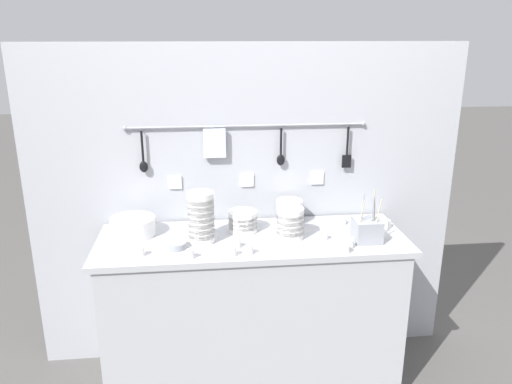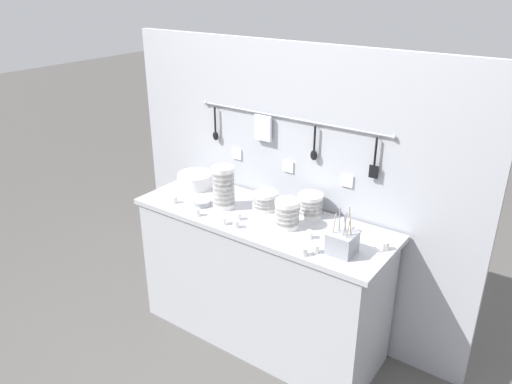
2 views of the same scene
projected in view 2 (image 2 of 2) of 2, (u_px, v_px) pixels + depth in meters
name	position (u px, v px, depth m)	size (l,w,h in m)	color
ground_plane	(261.00, 334.00, 3.21)	(20.00, 20.00, 0.00)	#514F4C
counter	(261.00, 278.00, 3.03)	(1.55, 0.54, 0.85)	#ADAFB5
back_wall	(290.00, 191.00, 3.07)	(2.35, 0.08, 1.79)	#A8AAB2
bowl_stack_back_corner	(287.00, 214.00, 2.71)	(0.14, 0.14, 0.16)	white
bowl_stack_short_front	(265.00, 200.00, 2.93)	(0.15, 0.15, 0.11)	white
bowl_stack_wide_centre	(224.00, 187.00, 2.93)	(0.13, 0.13, 0.26)	white
bowl_stack_nested_right	(310.00, 205.00, 2.85)	(0.14, 0.14, 0.13)	white
plate_stack	(195.00, 180.00, 3.24)	(0.22, 0.22, 0.09)	white
steel_mixing_bowl	(202.00, 203.00, 2.99)	(0.11, 0.11, 0.03)	#93969E
cutlery_caddy	(342.00, 243.00, 2.47)	(0.13, 0.13, 0.26)	#93969E
cup_front_left	(309.00, 235.00, 2.62)	(0.04, 0.04, 0.04)	white
cup_centre	(236.00, 224.00, 2.73)	(0.04, 0.04, 0.04)	white
cup_mid_row	(197.00, 212.00, 2.86)	(0.04, 0.04, 0.04)	white
cup_front_right	(304.00, 251.00, 2.46)	(0.04, 0.04, 0.04)	white
cup_back_right	(385.00, 246.00, 2.51)	(0.04, 0.04, 0.04)	white
cup_edge_far	(224.00, 221.00, 2.76)	(0.04, 0.04, 0.04)	white
cup_by_caddy	(174.00, 200.00, 3.02)	(0.04, 0.04, 0.04)	white
cup_edge_near	(316.00, 249.00, 2.49)	(0.04, 0.04, 0.04)	white
cup_back_left	(238.00, 216.00, 2.82)	(0.04, 0.04, 0.04)	white
cup_beside_plates	(352.00, 228.00, 2.68)	(0.04, 0.04, 0.04)	white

